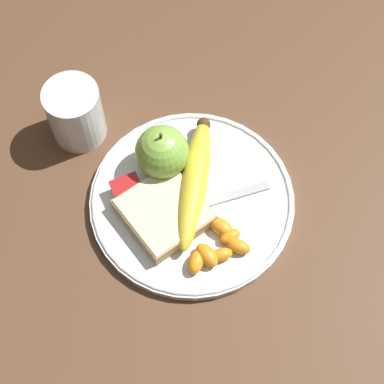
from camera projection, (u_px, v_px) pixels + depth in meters
name	position (u px, v px, depth m)	size (l,w,h in m)	color
ground_plane	(192.00, 203.00, 0.82)	(3.00, 3.00, 0.00)	brown
plate	(192.00, 201.00, 0.81)	(0.26, 0.26, 0.01)	silver
juice_glass	(76.00, 114.00, 0.83)	(0.07, 0.07, 0.09)	silver
apple	(162.00, 152.00, 0.80)	(0.07, 0.07, 0.08)	#84BC47
banana	(195.00, 181.00, 0.80)	(0.17, 0.13, 0.03)	yellow
bread_slice	(164.00, 212.00, 0.79)	(0.11, 0.11, 0.02)	tan
fork	(193.00, 207.00, 0.80)	(0.04, 0.17, 0.00)	#B2B2B7
jam_packet	(129.00, 195.00, 0.80)	(0.04, 0.04, 0.02)	white
orange_segment_0	(200.00, 217.00, 0.79)	(0.04, 0.04, 0.02)	orange
orange_segment_1	(191.00, 229.00, 0.78)	(0.03, 0.04, 0.02)	orange
orange_segment_2	(221.00, 227.00, 0.78)	(0.04, 0.03, 0.02)	orange
orange_segment_3	(239.00, 246.00, 0.77)	(0.03, 0.03, 0.02)	orange
orange_segment_4	(196.00, 262.00, 0.76)	(0.03, 0.03, 0.02)	orange
orange_segment_5	(224.00, 254.00, 0.77)	(0.02, 0.03, 0.02)	orange
orange_segment_6	(230.00, 236.00, 0.78)	(0.02, 0.03, 0.02)	orange
orange_segment_7	(207.00, 255.00, 0.77)	(0.04, 0.03, 0.02)	orange
orange_segment_8	(190.00, 213.00, 0.79)	(0.03, 0.03, 0.02)	orange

